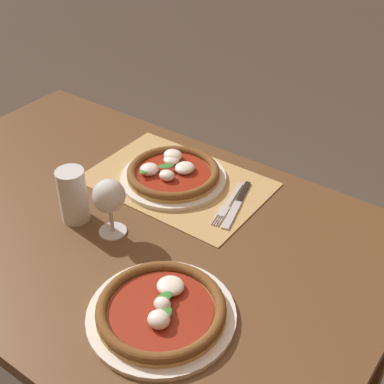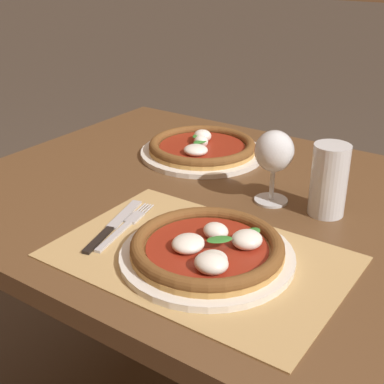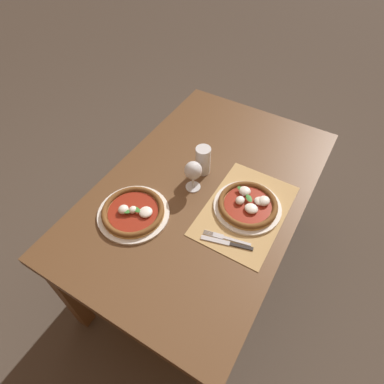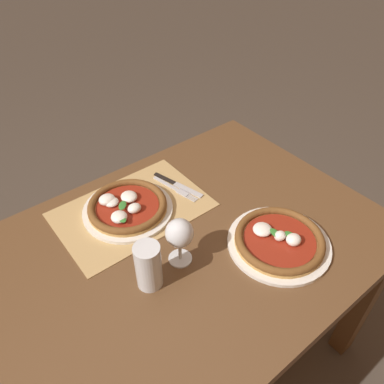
% 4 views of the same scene
% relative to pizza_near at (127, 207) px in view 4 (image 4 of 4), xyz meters
% --- Properties ---
extents(ground_plane, '(24.00, 24.00, 0.00)m').
position_rel_pizza_near_xyz_m(ground_plane, '(0.01, 0.23, -0.76)').
color(ground_plane, '#473D33').
extents(dining_table, '(1.40, 0.89, 0.74)m').
position_rel_pizza_near_xyz_m(dining_table, '(0.01, 0.23, -0.12)').
color(dining_table, brown).
rests_on(dining_table, ground).
extents(paper_placemat, '(0.49, 0.33, 0.00)m').
position_rel_pizza_near_xyz_m(paper_placemat, '(-0.02, 0.00, -0.02)').
color(paper_placemat, tan).
rests_on(paper_placemat, dining_table).
extents(pizza_near, '(0.30, 0.30, 0.05)m').
position_rel_pizza_near_xyz_m(pizza_near, '(0.00, 0.00, 0.00)').
color(pizza_near, silver).
rests_on(pizza_near, paper_placemat).
extents(pizza_far, '(0.31, 0.31, 0.05)m').
position_rel_pizza_near_xyz_m(pizza_far, '(-0.29, 0.41, -0.00)').
color(pizza_far, silver).
rests_on(pizza_far, dining_table).
extents(wine_glass, '(0.08, 0.08, 0.16)m').
position_rel_pizza_near_xyz_m(wine_glass, '(-0.02, 0.27, 0.08)').
color(wine_glass, silver).
rests_on(wine_glass, dining_table).
extents(pint_glass, '(0.07, 0.07, 0.15)m').
position_rel_pizza_near_xyz_m(pint_glass, '(0.10, 0.28, 0.05)').
color(pint_glass, silver).
rests_on(pint_glass, dining_table).
extents(fork, '(0.06, 0.20, 0.00)m').
position_rel_pizza_near_xyz_m(fork, '(-0.19, 0.01, -0.02)').
color(fork, '#B7B7BC').
rests_on(fork, paper_placemat).
extents(knife, '(0.07, 0.21, 0.01)m').
position_rel_pizza_near_xyz_m(knife, '(-0.21, -0.00, -0.02)').
color(knife, black).
rests_on(knife, paper_placemat).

